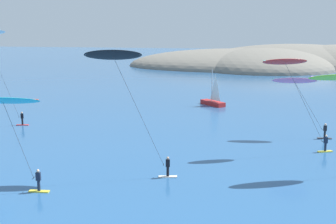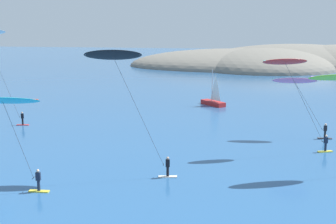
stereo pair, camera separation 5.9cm
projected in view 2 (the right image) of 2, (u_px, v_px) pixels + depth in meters
headland_island at (289, 66)px, 144.66m from camera, size 105.42×68.50×15.17m
sailboat_near at (212, 101)px, 67.61m from camera, size 4.98×4.79×5.70m
kitesurfer_black at (118, 67)px, 32.32m from camera, size 7.16×2.57×10.28m
kitesurfer_cyan at (5, 107)px, 29.80m from camera, size 5.76×2.38×7.16m
kitesurfer_pink at (298, 86)px, 45.48m from camera, size 6.76×1.80×6.80m
kitesurfer_red at (290, 71)px, 38.91m from camera, size 7.22×3.98×9.23m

